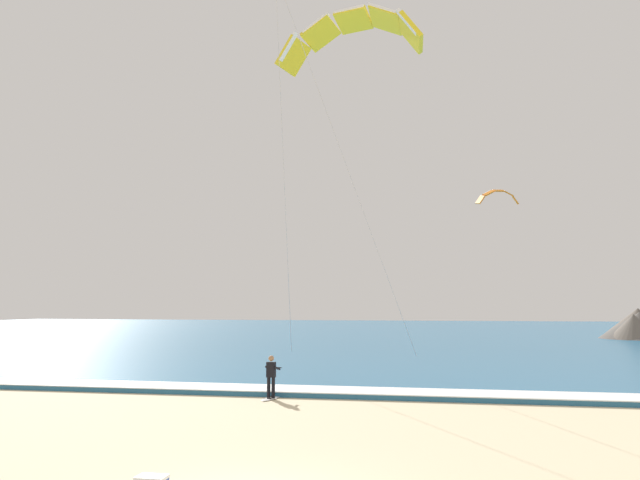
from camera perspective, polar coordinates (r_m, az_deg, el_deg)
sea at (r=84.01m, az=8.41°, el=-8.63°), size 200.00×120.00×0.20m
surf_foam at (r=25.33m, az=2.93°, el=-14.05°), size 200.00×2.14×0.04m
surfboard at (r=24.51m, az=-4.69°, el=-14.75°), size 0.68×1.46×0.09m
kitesurfer at (r=24.41m, az=-4.65°, el=-12.63°), size 0.58×0.58×1.69m
kite_primary at (r=35.40m, az=2.95°, el=19.10°), size 8.45×9.61×18.93m
kite_distant at (r=54.42m, az=16.54°, el=4.09°), size 3.75×1.61×1.39m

